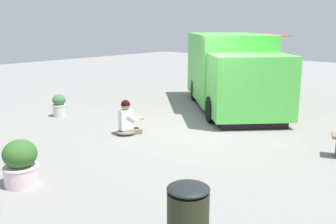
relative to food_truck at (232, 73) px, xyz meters
The scene contains 5 objects.
ground_plane 2.88m from the food_truck, 159.71° to the right, with size 40.00×40.00×0.00m, color gray.
food_truck is the anchor object (origin of this frame).
person_customer 4.52m from the food_truck, behind, with size 0.79×0.57×0.90m.
planter_flowering_near 5.60m from the food_truck, 144.65° to the left, with size 0.41×0.41×0.67m.
planter_flowering_far 7.87m from the food_truck, behind, with size 0.62×0.62×0.82m.
Camera 1 is at (-8.27, -5.95, 2.78)m, focal length 41.14 mm.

